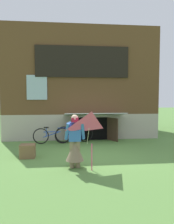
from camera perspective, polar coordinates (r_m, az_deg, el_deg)
The scene contains 7 objects.
ground_plane at distance 7.90m, azimuth 0.97°, elevation -11.09°, with size 60.00×60.00×0.00m, color #56843D.
log_house at distance 13.08m, azimuth -2.18°, elevation 6.69°, with size 7.34×6.07×5.31m.
person at distance 6.65m, azimuth -3.03°, elevation -8.32°, with size 0.60×0.52×1.53m.
kite at distance 6.10m, azimuth 1.18°, elevation -3.53°, with size 0.96×0.88×1.58m.
bicycle_black at distance 10.26m, azimuth -3.16°, elevation -5.41°, with size 1.69×0.19×0.77m.
bicycle_blue at distance 10.03m, azimuth -8.73°, elevation -5.77°, with size 1.60×0.08×0.73m.
wooden_crate at distance 8.01m, azimuth -14.49°, elevation -9.35°, with size 0.49×0.42×0.45m, color brown.
Camera 1 is at (-1.00, -7.56, 2.07)m, focal length 36.91 mm.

